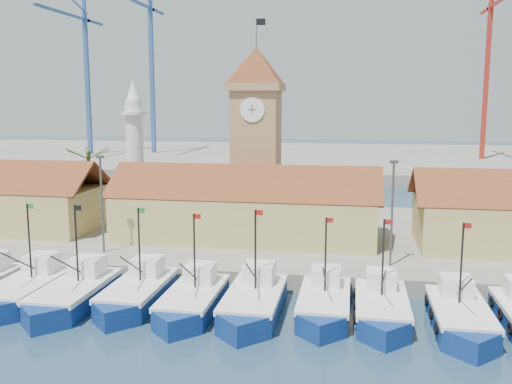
# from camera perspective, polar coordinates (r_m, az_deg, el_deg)

# --- Properties ---
(ground) EXTENTS (400.00, 400.00, 0.00)m
(ground) POSITION_cam_1_polar(r_m,az_deg,el_deg) (40.86, -6.28, -13.09)
(ground) COLOR #1B3048
(ground) RESTS_ON ground
(quay) EXTENTS (140.00, 32.00, 1.50)m
(quay) POSITION_cam_1_polar(r_m,az_deg,el_deg) (62.99, -0.28, -4.37)
(quay) COLOR gray
(quay) RESTS_ON ground
(terminal) EXTENTS (240.00, 80.00, 2.00)m
(terminal) POSITION_cam_1_polar(r_m,az_deg,el_deg) (147.43, 5.54, 3.39)
(terminal) COLOR gray
(terminal) RESTS_ON ground
(boat_2) EXTENTS (3.87, 10.61, 8.03)m
(boat_2) POSITION_cam_1_polar(r_m,az_deg,el_deg) (48.06, -22.07, -9.23)
(boat_2) COLOR navy
(boat_2) RESTS_ON ground
(boat_3) EXTENTS (3.91, 10.71, 8.10)m
(boat_3) POSITION_cam_1_polar(r_m,az_deg,el_deg) (45.75, -17.85, -9.91)
(boat_3) COLOR navy
(boat_3) RESTS_ON ground
(boat_4) EXTENTS (3.77, 10.34, 7.82)m
(boat_4) POSITION_cam_1_polar(r_m,az_deg,el_deg) (44.89, -11.89, -10.06)
(boat_4) COLOR navy
(boat_4) RESTS_ON ground
(boat_5) EXTENTS (3.70, 10.14, 7.67)m
(boat_5) POSITION_cam_1_polar(r_m,az_deg,el_deg) (42.73, -6.44, -10.94)
(boat_5) COLOR navy
(boat_5) RESTS_ON ground
(boat_6) EXTENTS (3.91, 10.70, 8.10)m
(boat_6) POSITION_cam_1_polar(r_m,az_deg,el_deg) (41.94, -0.29, -11.21)
(boat_6) COLOR navy
(boat_6) RESTS_ON ground
(boat_7) EXTENTS (3.63, 9.94, 7.52)m
(boat_7) POSITION_cam_1_polar(r_m,az_deg,el_deg) (42.18, 6.82, -11.24)
(boat_7) COLOR navy
(boat_7) RESTS_ON ground
(boat_8) EXTENTS (3.66, 10.03, 7.59)m
(boat_8) POSITION_cam_1_polar(r_m,az_deg,el_deg) (41.99, 12.47, -11.48)
(boat_8) COLOR navy
(boat_8) RESTS_ON ground
(boat_9) EXTENTS (3.71, 10.17, 7.70)m
(boat_9) POSITION_cam_1_polar(r_m,az_deg,el_deg) (41.82, 19.80, -11.88)
(boat_9) COLOR navy
(boat_9) RESTS_ON ground
(hall_center) EXTENTS (27.04, 10.13, 7.61)m
(hall_center) POSITION_cam_1_polar(r_m,az_deg,el_deg) (58.45, -0.96, -2.18)
(hall_center) COLOR tan
(hall_center) RESTS_ON quay
(clock_tower) EXTENTS (5.80, 5.80, 22.70)m
(clock_tower) POSITION_cam_1_polar(r_m,az_deg,el_deg) (63.33, 0.03, 5.96)
(clock_tower) COLOR #A07F52
(clock_tower) RESTS_ON quay
(minaret) EXTENTS (3.00, 3.00, 16.30)m
(minaret) POSITION_cam_1_polar(r_m,az_deg,el_deg) (69.49, -12.01, 4.19)
(minaret) COLOR silver
(minaret) RESTS_ON quay
(palm_tree) EXTENTS (5.60, 5.03, 8.39)m
(palm_tree) POSITION_cam_1_polar(r_m,az_deg,el_deg) (70.06, -16.32, 1.20)
(palm_tree) COLOR brown
(palm_tree) RESTS_ON quay
(lamp_posts) EXTENTS (80.70, 0.25, 9.03)m
(lamp_posts) POSITION_cam_1_polar(r_m,az_deg,el_deg) (50.18, -2.10, -1.16)
(lamp_posts) COLOR #3F3F44
(lamp_posts) RESTS_ON quay
(crane_blue_far) EXTENTS (1.00, 33.15, 41.73)m
(crane_blue_far) POSITION_cam_1_polar(r_m,az_deg,el_deg) (152.83, -16.84, 12.34)
(crane_blue_far) COLOR #2F5490
(crane_blue_far) RESTS_ON terminal
(crane_blue_near) EXTENTS (1.00, 33.15, 44.97)m
(crane_blue_near) POSITION_cam_1_polar(r_m,az_deg,el_deg) (152.63, -10.60, 13.25)
(crane_blue_near) COLOR #2F5490
(crane_blue_near) RESTS_ON terminal
(crane_red_right) EXTENTS (1.00, 32.46, 42.65)m
(crane_red_right) POSITION_cam_1_polar(r_m,az_deg,el_deg) (143.52, 22.28, 12.48)
(crane_red_right) COLOR #A9241A
(crane_red_right) RESTS_ON terminal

